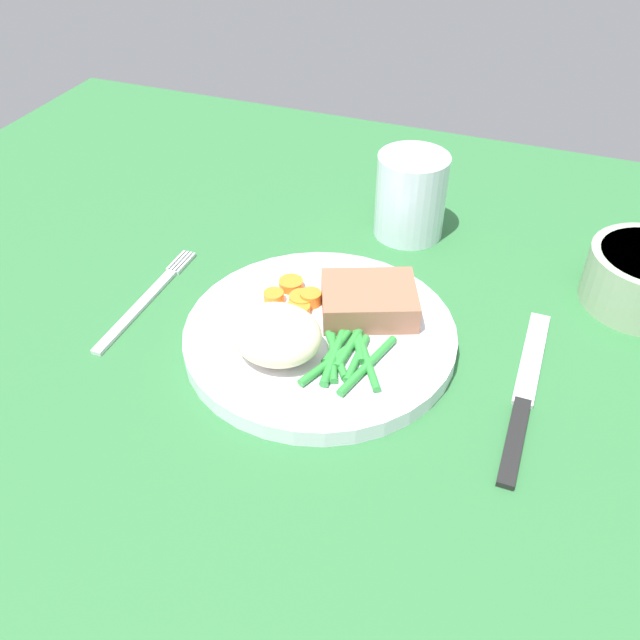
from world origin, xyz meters
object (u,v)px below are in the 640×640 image
(meat_portion, at_px, (369,300))
(fork, at_px, (147,299))
(water_glass, at_px, (409,201))
(dinner_plate, at_px, (320,336))
(knife, at_px, (524,395))

(meat_portion, distance_m, fork, 0.21)
(meat_portion, xyz_separation_m, water_glass, (-0.01, 0.17, 0.01))
(dinner_plate, height_order, water_glass, water_glass)
(meat_portion, relative_size, water_glass, 0.93)
(fork, bearing_deg, knife, 1.93)
(meat_portion, relative_size, knife, 0.41)
(fork, bearing_deg, meat_portion, 12.88)
(dinner_plate, xyz_separation_m, fork, (-0.18, -0.00, -0.01))
(knife, height_order, water_glass, water_glass)
(fork, bearing_deg, water_glass, 48.03)
(dinner_plate, height_order, meat_portion, meat_portion)
(dinner_plate, bearing_deg, meat_portion, 49.40)
(meat_portion, height_order, fork, meat_portion)
(knife, bearing_deg, meat_portion, 167.01)
(fork, height_order, water_glass, water_glass)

